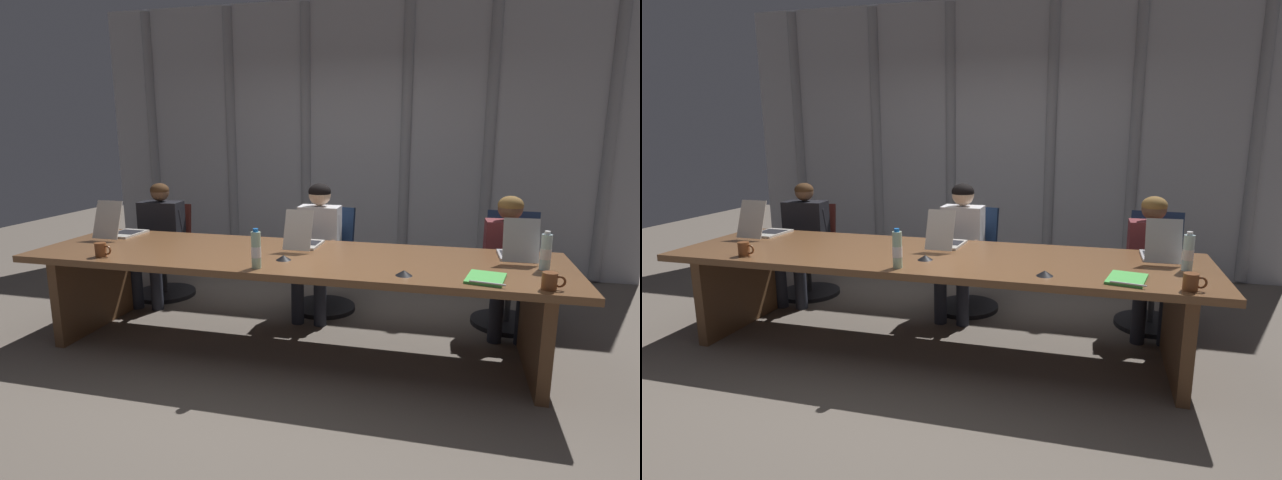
{
  "view_description": "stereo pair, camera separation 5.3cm",
  "coord_description": "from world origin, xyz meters",
  "views": [
    {
      "loc": [
        1.12,
        -3.5,
        1.64
      ],
      "look_at": [
        0.2,
        0.1,
        0.84
      ],
      "focal_mm": 28.41,
      "sensor_mm": 36.0,
      "label": 1
    },
    {
      "loc": [
        1.17,
        -3.49,
        1.64
      ],
      "look_at": [
        0.2,
        0.1,
        0.84
      ],
      "focal_mm": 28.41,
      "sensor_mm": 36.0,
      "label": 2
    }
  ],
  "objects": [
    {
      "name": "laptop_center",
      "position": [
        1.62,
        0.27,
        0.8
      ],
      "size": [
        0.24,
        0.41,
        0.31
      ],
      "rotation": [
        0.0,
        0.0,
        1.58
      ],
      "color": "#BCBCC1",
      "rests_on": "conference_table"
    },
    {
      "name": "spiral_notepad",
      "position": [
        1.37,
        -0.33,
        0.75
      ],
      "size": [
        0.27,
        0.34,
        0.03
      ],
      "rotation": [
        0.0,
        0.0,
        -0.2
      ],
      "color": "#4CB74C",
      "rests_on": "conference_table"
    },
    {
      "name": "office_chair_center",
      "position": [
        1.66,
        0.94,
        0.35
      ],
      "size": [
        0.6,
        0.6,
        0.96
      ],
      "rotation": [
        0.0,
        0.0,
        -1.65
      ],
      "color": "navy",
      "rests_on": "ground_plane"
    },
    {
      "name": "coffee_mug_near",
      "position": [
        -1.32,
        -0.41,
        0.79
      ],
      "size": [
        0.13,
        0.08,
        0.1
      ],
      "color": "brown",
      "rests_on": "conference_table"
    },
    {
      "name": "water_bottle_secondary",
      "position": [
        1.76,
        0.01,
        0.86
      ],
      "size": [
        0.07,
        0.07,
        0.26
      ],
      "color": "silver",
      "rests_on": "conference_table"
    },
    {
      "name": "conference_mic_middle",
      "position": [
        0.87,
        -0.36,
        0.76
      ],
      "size": [
        0.11,
        0.11,
        0.03
      ],
      "primitive_type": "cone",
      "color": "black",
      "rests_on": "conference_table"
    },
    {
      "name": "conference_table",
      "position": [
        0.0,
        0.0,
        0.6
      ],
      "size": [
        3.97,
        1.1,
        0.74
      ],
      "color": "brown",
      "rests_on": "ground_plane"
    },
    {
      "name": "coffee_mug_far",
      "position": [
        1.72,
        -0.45,
        0.79
      ],
      "size": [
        0.13,
        0.09,
        0.1
      ],
      "color": "brown",
      "rests_on": "conference_table"
    },
    {
      "name": "water_bottle_primary",
      "position": [
        -0.11,
        -0.42,
        0.86
      ],
      "size": [
        0.07,
        0.07,
        0.27
      ],
      "color": "#ADD1B2",
      "rests_on": "conference_table"
    },
    {
      "name": "laptop_left_end",
      "position": [
        -1.64,
        0.27,
        0.8
      ],
      "size": [
        0.25,
        0.47,
        0.33
      ],
      "rotation": [
        0.0,
        0.0,
        1.54
      ],
      "color": "beige",
      "rests_on": "conference_table"
    },
    {
      "name": "curtain_backdrop",
      "position": [
        0.0,
        2.51,
        1.55
      ],
      "size": [
        6.35,
        0.17,
        3.11
      ],
      "color": "#B2B2B7",
      "rests_on": "ground_plane"
    },
    {
      "name": "ground_plane",
      "position": [
        0.0,
        0.0,
        0.0
      ],
      "size": [
        12.7,
        12.7,
        0.0
      ],
      "primitive_type": "plane",
      "color": "#6B6056"
    },
    {
      "name": "conference_mic_left_side",
      "position": [
        0.0,
        -0.18,
        0.76
      ],
      "size": [
        0.11,
        0.11,
        0.03
      ],
      "primitive_type": "cone",
      "color": "black",
      "rests_on": "conference_table"
    },
    {
      "name": "person_left_mid",
      "position": [
        -0.0,
        0.78,
        0.67
      ],
      "size": [
        0.38,
        0.55,
        1.18
      ],
      "rotation": [
        0.0,
        0.0,
        -1.57
      ],
      "color": "silver",
      "rests_on": "ground_plane"
    },
    {
      "name": "person_center",
      "position": [
        1.62,
        0.78,
        0.64
      ],
      "size": [
        0.39,
        0.55,
        1.12
      ],
      "rotation": [
        0.0,
        0.0,
        -1.54
      ],
      "color": "brown",
      "rests_on": "ground_plane"
    },
    {
      "name": "office_chair_left_end",
      "position": [
        -1.64,
        0.94,
        0.34
      ],
      "size": [
        0.6,
        0.6,
        0.91
      ],
      "rotation": [
        0.0,
        0.0,
        -1.44
      ],
      "color": "#511E19",
      "rests_on": "ground_plane"
    },
    {
      "name": "laptop_left_mid",
      "position": [
        0.03,
        0.25,
        0.8
      ],
      "size": [
        0.23,
        0.44,
        0.32
      ],
      "rotation": [
        0.0,
        0.0,
        1.54
      ],
      "color": "beige",
      "rests_on": "conference_table"
    },
    {
      "name": "office_chair_left_mid",
      "position": [
        0.04,
        0.94,
        0.35
      ],
      "size": [
        0.6,
        0.61,
        0.94
      ],
      "rotation": [
        0.0,
        0.0,
        -1.71
      ],
      "color": "navy",
      "rests_on": "ground_plane"
    },
    {
      "name": "person_left_end",
      "position": [
        -1.6,
        0.78,
        0.64
      ],
      "size": [
        0.44,
        0.57,
        1.14
      ],
      "rotation": [
        0.0,
        0.0,
        -1.49
      ],
      "color": "black",
      "rests_on": "ground_plane"
    }
  ]
}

